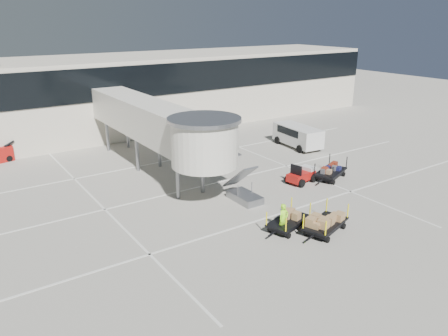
{
  "coord_description": "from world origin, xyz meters",
  "views": [
    {
      "loc": [
        -18.21,
        -17.36,
        12.07
      ],
      "look_at": [
        -1.94,
        6.78,
        2.0
      ],
      "focal_mm": 35.0,
      "sensor_mm": 36.0,
      "label": 1
    }
  ],
  "objects": [
    {
      "name": "ground",
      "position": [
        0.0,
        0.0,
        0.0
      ],
      "size": [
        140.0,
        140.0,
        0.0
      ],
      "primitive_type": "plane",
      "color": "#9B958A",
      "rests_on": "ground"
    },
    {
      "name": "jet_bridge",
      "position": [
        -3.97,
        12.26,
        4.28
      ],
      "size": [
        5.7,
        20.4,
        6.03
      ],
      "color": "beige",
      "rests_on": "ground"
    },
    {
      "name": "baggage_tug",
      "position": [
        4.36,
        5.44,
        0.57
      ],
      "size": [
        2.57,
        1.91,
        1.57
      ],
      "rotation": [
        0.0,
        0.0,
        0.19
      ],
      "color": "#99110D",
      "rests_on": "ground"
    },
    {
      "name": "minivan",
      "position": [
        10.88,
        13.04,
        1.23
      ],
      "size": [
        2.79,
        5.58,
        2.05
      ],
      "rotation": [
        0.0,
        0.0,
        -0.09
      ],
      "color": "silver",
      "rests_on": "ground"
    },
    {
      "name": "ground_worker",
      "position": [
        -2.39,
        -0.12,
        0.92
      ],
      "size": [
        0.68,
        0.46,
        1.85
      ],
      "primitive_type": "imported",
      "rotation": [
        0.0,
        0.0,
        0.03
      ],
      "color": "#8FF019",
      "rests_on": "ground"
    },
    {
      "name": "lane_markings",
      "position": [
        -0.67,
        9.33,
        0.01
      ],
      "size": [
        40.0,
        30.0,
        0.02
      ],
      "color": "silver",
      "rests_on": "ground"
    },
    {
      "name": "suitcase_cart",
      "position": [
        6.85,
        4.77,
        0.54
      ],
      "size": [
        3.96,
        2.66,
        1.54
      ],
      "rotation": [
        0.0,
        0.0,
        0.38
      ],
      "color": "black",
      "rests_on": "ground"
    },
    {
      "name": "box_cart_far",
      "position": [
        -1.79,
        0.07,
        0.52
      ],
      "size": [
        3.67,
        2.25,
        1.41
      ],
      "rotation": [
        0.0,
        0.0,
        0.29
      ],
      "color": "black",
      "rests_on": "ground"
    },
    {
      "name": "terminal",
      "position": [
        -0.35,
        29.94,
        4.11
      ],
      "size": [
        64.0,
        12.11,
        15.2
      ],
      "color": "beige",
      "rests_on": "ground"
    },
    {
      "name": "box_cart_near",
      "position": [
        -0.17,
        -1.42,
        0.59
      ],
      "size": [
        3.88,
        2.4,
        1.49
      ],
      "rotation": [
        0.0,
        0.0,
        0.31
      ],
      "color": "black",
      "rests_on": "ground"
    }
  ]
}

